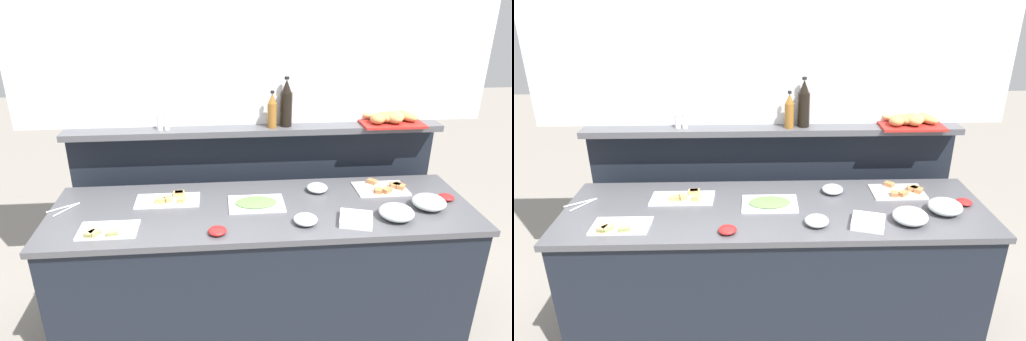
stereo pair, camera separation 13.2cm
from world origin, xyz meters
The scene contains 21 objects.
ground_plane centered at (0.00, 0.60, 0.00)m, with size 12.00×12.00×0.00m, color gray.
buffet_counter centered at (0.00, 0.00, 0.46)m, with size 2.41×0.73×0.92m.
back_ledge_unit centered at (0.00, 0.54, 0.66)m, with size 2.42×0.22×1.25m.
upper_wall_panel centered at (0.00, 0.57, 1.93)m, with size 3.02×0.08×1.35m, color silver.
sandwich_platter_front centered at (-0.83, -0.20, 0.93)m, with size 0.30×0.18×0.04m.
sandwich_platter_rear centered at (-0.54, 0.13, 0.93)m, with size 0.37×0.18×0.04m.
sandwich_platter_side centered at (0.77, 0.17, 0.93)m, with size 0.32×0.21×0.04m.
cold_cuts_platter centered at (-0.03, 0.04, 0.93)m, with size 0.32×0.22×0.02m.
glass_bowl_large centered at (0.71, -0.19, 0.96)m, with size 0.19×0.19×0.08m.
glass_bowl_medium centered at (0.94, -0.09, 0.96)m, with size 0.19×0.19×0.08m.
glass_bowl_small centered at (0.21, -0.20, 0.95)m, with size 0.13×0.13×0.05m.
glass_bowl_extra centered at (0.35, 0.18, 0.94)m, with size 0.13×0.13×0.05m.
condiment_bowl_dark centered at (-0.26, -0.27, 0.94)m, with size 0.10×0.10×0.03m, color red.
condiment_bowl_teal centered at (1.09, 0.01, 0.94)m, with size 0.09×0.09×0.03m, color red.
serving_tongs centered at (-1.12, 0.08, 0.93)m, with size 0.16×0.16×0.01m.
napkin_stack centered at (0.48, -0.21, 0.94)m, with size 0.17×0.17×0.03m, color white.
vinegar_bottle_amber centered at (0.10, 0.45, 1.36)m, with size 0.06×0.06×0.24m.
wine_bottle_dark centered at (0.19, 0.48, 1.39)m, with size 0.08×0.08×0.32m.
salt_shaker centered at (-0.60, 0.47, 1.30)m, with size 0.03×0.03×0.09m.
pepper_shaker centered at (-0.56, 0.47, 1.30)m, with size 0.03×0.03×0.09m.
bread_basket centered at (0.88, 0.47, 1.29)m, with size 0.40×0.29×0.08m.
Camera 2 is at (-0.10, -2.29, 2.14)m, focal length 31.79 mm.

